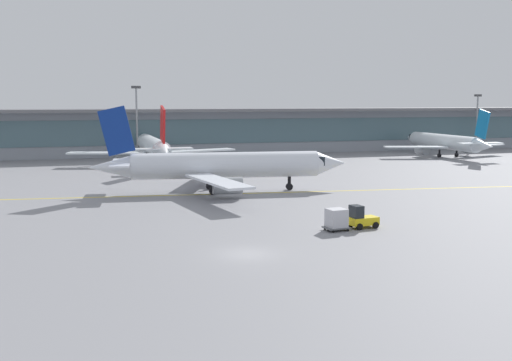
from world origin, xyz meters
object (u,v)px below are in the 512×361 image
(taxiing_regional_jet, at_px, (222,166))
(gate_airplane_1, at_px, (153,147))
(cargo_dolly_lead, at_px, (336,219))
(apron_light_mast_2, at_px, (477,119))
(gate_airplane_2, at_px, (445,142))
(apron_light_mast_1, at_px, (137,119))
(baggage_tug, at_px, (361,218))

(taxiing_regional_jet, bearing_deg, gate_airplane_1, 104.04)
(taxiing_regional_jet, distance_m, cargo_dolly_lead, 25.63)
(cargo_dolly_lead, bearing_deg, apron_light_mast_2, 39.60)
(gate_airplane_1, xyz_separation_m, taxiing_regional_jet, (4.66, -34.79, 0.06))
(gate_airplane_2, height_order, apron_light_mast_1, apron_light_mast_1)
(cargo_dolly_lead, bearing_deg, gate_airplane_2, 42.31)
(gate_airplane_2, bearing_deg, apron_light_mast_2, -53.60)
(taxiing_regional_jet, bearing_deg, apron_light_mast_1, 104.40)
(gate_airplane_2, relative_size, cargo_dolly_lead, 12.84)
(gate_airplane_2, height_order, cargo_dolly_lead, gate_airplane_2)
(apron_light_mast_2, bearing_deg, gate_airplane_2, -142.95)
(baggage_tug, bearing_deg, gate_airplane_2, 43.64)
(taxiing_regional_jet, xyz_separation_m, cargo_dolly_lead, (4.49, -25.14, -2.18))
(cargo_dolly_lead, xyz_separation_m, apron_light_mast_1, (-10.89, 70.73, 6.68))
(gate_airplane_1, bearing_deg, apron_light_mast_1, 8.27)
(apron_light_mast_2, bearing_deg, apron_light_mast_1, -179.57)
(cargo_dolly_lead, height_order, apron_light_mast_2, apron_light_mast_2)
(baggage_tug, height_order, cargo_dolly_lead, baggage_tug)
(gate_airplane_1, relative_size, taxiing_regional_jet, 0.98)
(taxiing_regional_jet, relative_size, apron_light_mast_2, 2.57)
(gate_airplane_1, xyz_separation_m, baggage_tug, (11.71, -59.58, -2.28))
(gate_airplane_1, xyz_separation_m, apron_light_mast_1, (-1.74, 10.80, 4.56))
(apron_light_mast_1, bearing_deg, taxiing_regional_jet, -82.01)
(gate_airplane_1, height_order, taxiing_regional_jet, taxiing_regional_jet)
(apron_light_mast_1, distance_m, apron_light_mast_2, 76.74)
(gate_airplane_1, height_order, gate_airplane_2, gate_airplane_1)
(baggage_tug, xyz_separation_m, apron_light_mast_2, (63.28, 70.96, 6.13))
(gate_airplane_1, bearing_deg, gate_airplane_2, -91.84)
(taxiing_regional_jet, bearing_deg, cargo_dolly_lead, -73.45)
(baggage_tug, relative_size, cargo_dolly_lead, 1.20)
(taxiing_regional_jet, bearing_deg, baggage_tug, -67.71)
(gate_airplane_1, bearing_deg, apron_light_mast_2, -82.25)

